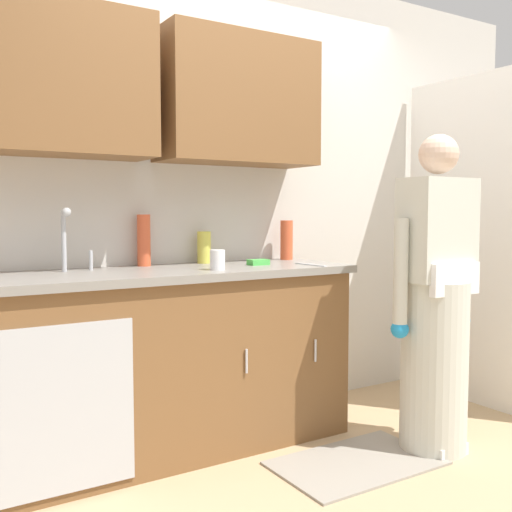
{
  "coord_description": "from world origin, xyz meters",
  "views": [
    {
      "loc": [
        -1.75,
        -2.1,
        1.23
      ],
      "look_at": [
        -0.11,
        0.55,
        1.0
      ],
      "focal_mm": 41.88,
      "sensor_mm": 36.0,
      "label": 1
    }
  ],
  "objects_px": {
    "bottle_soap": "(144,240)",
    "knife_on_counter": "(311,265)",
    "bottle_dish_liquid": "(204,247)",
    "sink": "(81,277)",
    "bottle_water_short": "(287,240)",
    "sponge": "(258,262)",
    "cup_by_sink": "(217,260)",
    "person_at_sink": "(435,317)"
  },
  "relations": [
    {
      "from": "sink",
      "to": "bottle_water_short",
      "type": "bearing_deg",
      "value": 8.1
    },
    {
      "from": "sink",
      "to": "person_at_sink",
      "type": "height_order",
      "value": "person_at_sink"
    },
    {
      "from": "sink",
      "to": "cup_by_sink",
      "type": "height_order",
      "value": "sink"
    },
    {
      "from": "sink",
      "to": "bottle_soap",
      "type": "distance_m",
      "value": 0.49
    },
    {
      "from": "knife_on_counter",
      "to": "person_at_sink",
      "type": "bearing_deg",
      "value": -145.89
    },
    {
      "from": "sink",
      "to": "bottle_water_short",
      "type": "distance_m",
      "value": 1.33
    },
    {
      "from": "cup_by_sink",
      "to": "knife_on_counter",
      "type": "height_order",
      "value": "cup_by_sink"
    },
    {
      "from": "person_at_sink",
      "to": "bottle_soap",
      "type": "relative_size",
      "value": 5.85
    },
    {
      "from": "knife_on_counter",
      "to": "sponge",
      "type": "height_order",
      "value": "sponge"
    },
    {
      "from": "bottle_dish_liquid",
      "to": "cup_by_sink",
      "type": "bearing_deg",
      "value": -107.38
    },
    {
      "from": "bottle_water_short",
      "to": "sponge",
      "type": "bearing_deg",
      "value": -146.9
    },
    {
      "from": "sink",
      "to": "bottle_dish_liquid",
      "type": "xyz_separation_m",
      "value": [
        0.76,
        0.22,
        0.1
      ]
    },
    {
      "from": "person_at_sink",
      "to": "cup_by_sink",
      "type": "height_order",
      "value": "person_at_sink"
    },
    {
      "from": "bottle_water_short",
      "to": "bottle_soap",
      "type": "height_order",
      "value": "bottle_soap"
    },
    {
      "from": "person_at_sink",
      "to": "cup_by_sink",
      "type": "distance_m",
      "value": 1.15
    },
    {
      "from": "bottle_water_short",
      "to": "sponge",
      "type": "height_order",
      "value": "bottle_water_short"
    },
    {
      "from": "person_at_sink",
      "to": "knife_on_counter",
      "type": "xyz_separation_m",
      "value": [
        -0.41,
        0.52,
        0.25
      ]
    },
    {
      "from": "person_at_sink",
      "to": "bottle_water_short",
      "type": "height_order",
      "value": "person_at_sink"
    },
    {
      "from": "knife_on_counter",
      "to": "sink",
      "type": "bearing_deg",
      "value": 76.71
    },
    {
      "from": "bottle_water_short",
      "to": "bottle_dish_liquid",
      "type": "bearing_deg",
      "value": 176.82
    },
    {
      "from": "person_at_sink",
      "to": "knife_on_counter",
      "type": "height_order",
      "value": "person_at_sink"
    },
    {
      "from": "bottle_water_short",
      "to": "bottle_soap",
      "type": "xyz_separation_m",
      "value": [
        -0.9,
        0.04,
        0.02
      ]
    },
    {
      "from": "bottle_dish_liquid",
      "to": "cup_by_sink",
      "type": "height_order",
      "value": "bottle_dish_liquid"
    },
    {
      "from": "bottle_soap",
      "to": "sink",
      "type": "bearing_deg",
      "value": -150.52
    },
    {
      "from": "cup_by_sink",
      "to": "knife_on_counter",
      "type": "bearing_deg",
      "value": -2.93
    },
    {
      "from": "cup_by_sink",
      "to": "knife_on_counter",
      "type": "xyz_separation_m",
      "value": [
        0.56,
        -0.03,
        -0.05
      ]
    },
    {
      "from": "sponge",
      "to": "person_at_sink",
      "type": "bearing_deg",
      "value": -46.62
    },
    {
      "from": "cup_by_sink",
      "to": "person_at_sink",
      "type": "bearing_deg",
      "value": -29.55
    },
    {
      "from": "person_at_sink",
      "to": "bottle_water_short",
      "type": "relative_size",
      "value": 6.77
    },
    {
      "from": "bottle_soap",
      "to": "sponge",
      "type": "relative_size",
      "value": 2.52
    },
    {
      "from": "bottle_water_short",
      "to": "bottle_dish_liquid",
      "type": "relative_size",
      "value": 1.33
    },
    {
      "from": "sink",
      "to": "cup_by_sink",
      "type": "bearing_deg",
      "value": -14.98
    },
    {
      "from": "sink",
      "to": "person_at_sink",
      "type": "distance_m",
      "value": 1.78
    },
    {
      "from": "sponge",
      "to": "cup_by_sink",
      "type": "bearing_deg",
      "value": -157.83
    },
    {
      "from": "bottle_dish_liquid",
      "to": "sink",
      "type": "bearing_deg",
      "value": -164.08
    },
    {
      "from": "person_at_sink",
      "to": "sponge",
      "type": "relative_size",
      "value": 14.73
    },
    {
      "from": "bottle_dish_liquid",
      "to": "knife_on_counter",
      "type": "distance_m",
      "value": 0.61
    },
    {
      "from": "bottle_dish_liquid",
      "to": "bottle_soap",
      "type": "height_order",
      "value": "bottle_soap"
    },
    {
      "from": "bottle_soap",
      "to": "knife_on_counter",
      "type": "relative_size",
      "value": 1.15
    },
    {
      "from": "bottle_dish_liquid",
      "to": "sponge",
      "type": "xyz_separation_m",
      "value": [
        0.2,
        -0.25,
        -0.08
      ]
    },
    {
      "from": "cup_by_sink",
      "to": "sponge",
      "type": "bearing_deg",
      "value": 22.17
    },
    {
      "from": "bottle_dish_liquid",
      "to": "sponge",
      "type": "relative_size",
      "value": 1.64
    }
  ]
}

